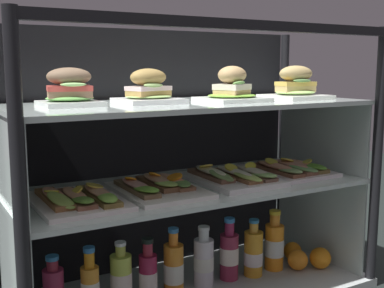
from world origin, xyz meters
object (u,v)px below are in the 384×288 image
object	(u,v)px
juice_bottle_front_second	(253,253)
juice_bottle_front_middle	(149,276)
juice_bottle_front_right_end	(174,268)
juice_bottle_back_center	(274,245)
open_sandwich_tray_far_right	(233,176)
plated_roll_sandwich_near_right_corner	(232,89)
plated_roll_sandwich_left_of_center	(149,90)
open_sandwich_tray_near_right_corner	(158,187)
juice_bottle_front_fourth	(204,261)
open_sandwich_tray_mid_right	(289,169)
orange_fruit_near_left_post	(298,260)
orange_fruit_rolled_forward	(320,258)
plated_roll_sandwich_mid_right	(296,87)
orange_fruit_beside_bottles	(293,251)
plated_roll_sandwich_mid_left	(70,90)
juice_bottle_back_right	(121,280)
juice_bottle_near_post	(229,254)
open_sandwich_tray_center	(78,199)

from	to	relation	value
juice_bottle_front_second	juice_bottle_front_middle	bearing A→B (deg)	178.09
juice_bottle_front_right_end	juice_bottle_front_second	world-z (taller)	juice_bottle_front_right_end
juice_bottle_back_center	open_sandwich_tray_far_right	bearing A→B (deg)	-172.77
plated_roll_sandwich_near_right_corner	juice_bottle_front_right_end	bearing A→B (deg)	166.64
plated_roll_sandwich_left_of_center	open_sandwich_tray_near_right_corner	xyz separation A→B (m)	(-0.00, -0.06, -0.30)
open_sandwich_tray_far_right	juice_bottle_front_fourth	world-z (taller)	open_sandwich_tray_far_right
open_sandwich_tray_far_right	juice_bottle_front_right_end	xyz separation A→B (m)	(-0.21, 0.05, -0.30)
open_sandwich_tray_mid_right	juice_bottle_front_middle	world-z (taller)	open_sandwich_tray_mid_right
open_sandwich_tray_far_right	open_sandwich_tray_mid_right	bearing A→B (deg)	2.36
juice_bottle_back_center	orange_fruit_near_left_post	distance (m)	0.11
orange_fruit_rolled_forward	juice_bottle_front_fourth	bearing A→B (deg)	168.69
plated_roll_sandwich_mid_right	juice_bottle_front_second	xyz separation A→B (m)	(-0.15, 0.03, -0.61)
juice_bottle_back_center	orange_fruit_beside_bottles	xyz separation A→B (m)	(0.12, 0.03, -0.06)
juice_bottle_front_right_end	open_sandwich_tray_far_right	bearing A→B (deg)	-12.30
plated_roll_sandwich_near_right_corner	juice_bottle_front_right_end	world-z (taller)	plated_roll_sandwich_near_right_corner
plated_roll_sandwich_mid_left	open_sandwich_tray_far_right	xyz separation A→B (m)	(0.54, -0.08, -0.31)
open_sandwich_tray_near_right_corner	juice_bottle_front_fourth	xyz separation A→B (m)	(0.19, 0.03, -0.30)
plated_roll_sandwich_left_of_center	open_sandwich_tray_far_right	bearing A→B (deg)	-12.86
juice_bottle_front_middle	juice_bottle_back_center	distance (m)	0.52
plated_roll_sandwich_mid_left	plated_roll_sandwich_left_of_center	size ratio (longest dim) A/B	0.89
plated_roll_sandwich_left_of_center	juice_bottle_back_right	xyz separation A→B (m)	(-0.12, -0.02, -0.60)
plated_roll_sandwich_near_right_corner	juice_bottle_front_fourth	size ratio (longest dim) A/B	0.94
plated_roll_sandwich_mid_right	open_sandwich_tray_far_right	world-z (taller)	plated_roll_sandwich_mid_right
plated_roll_sandwich_left_of_center	juice_bottle_front_right_end	bearing A→B (deg)	-14.37
plated_roll_sandwich_left_of_center	open_sandwich_tray_mid_right	size ratio (longest dim) A/B	0.58
plated_roll_sandwich_mid_left	open_sandwich_tray_mid_right	bearing A→B (deg)	-4.67
open_sandwich_tray_mid_right	juice_bottle_near_post	world-z (taller)	open_sandwich_tray_mid_right
open_sandwich_tray_far_right	juice_bottle_near_post	distance (m)	0.30
open_sandwich_tray_mid_right	juice_bottle_front_middle	xyz separation A→B (m)	(-0.57, 0.02, -0.30)
open_sandwich_tray_far_right	juice_bottle_near_post	world-z (taller)	open_sandwich_tray_far_right
open_sandwich_tray_far_right	orange_fruit_rolled_forward	size ratio (longest dim) A/B	4.03
plated_roll_sandwich_mid_right	juice_bottle_front_fourth	bearing A→B (deg)	173.07
plated_roll_sandwich_near_right_corner	open_sandwich_tray_near_right_corner	xyz separation A→B (m)	(-0.28, 0.00, -0.30)
juice_bottle_front_middle	orange_fruit_near_left_post	bearing A→B (deg)	-5.75
plated_roll_sandwich_left_of_center	orange_fruit_beside_bottles	world-z (taller)	plated_roll_sandwich_left_of_center
open_sandwich_tray_mid_right	juice_bottle_front_second	world-z (taller)	open_sandwich_tray_mid_right
plated_roll_sandwich_mid_left	juice_bottle_front_middle	bearing A→B (deg)	-10.76
juice_bottle_back_center	orange_fruit_rolled_forward	world-z (taller)	juice_bottle_back_center
open_sandwich_tray_near_right_corner	orange_fruit_beside_bottles	distance (m)	0.72
open_sandwich_tray_mid_right	orange_fruit_beside_bottles	bearing A→B (deg)	33.87
plated_roll_sandwich_mid_left	orange_fruit_near_left_post	distance (m)	1.06
open_sandwich_tray_center	juice_bottle_front_middle	size ratio (longest dim) A/B	1.57
open_sandwich_tray_mid_right	orange_fruit_near_left_post	size ratio (longest dim) A/B	4.26
orange_fruit_near_left_post	orange_fruit_rolled_forward	size ratio (longest dim) A/B	0.95
open_sandwich_tray_near_right_corner	orange_fruit_rolled_forward	distance (m)	0.74
juice_bottle_front_second	orange_fruit_near_left_post	distance (m)	0.19
plated_roll_sandwich_left_of_center	juice_bottle_near_post	distance (m)	0.67
open_sandwich_tray_near_right_corner	juice_bottle_front_right_end	distance (m)	0.31
open_sandwich_tray_far_right	open_sandwich_tray_mid_right	size ratio (longest dim) A/B	1.00
plated_roll_sandwich_near_right_corner	orange_fruit_rolled_forward	world-z (taller)	plated_roll_sandwich_near_right_corner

